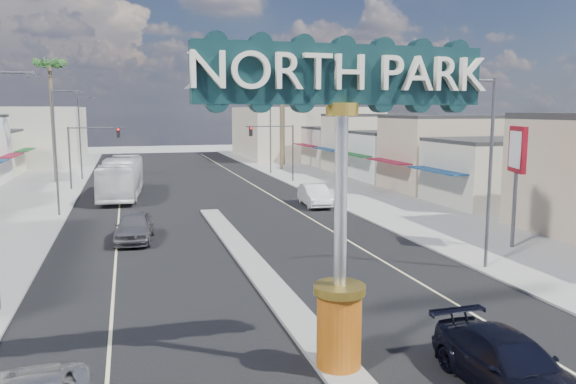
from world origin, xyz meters
TOP-DOWN VIEW (x-y plane):
  - ground at (0.00, 30.00)m, footprint 160.00×160.00m
  - road at (0.00, 30.00)m, footprint 20.00×120.00m
  - median_island at (0.00, 14.00)m, footprint 1.30×30.00m
  - sidewalk_left at (-14.00, 30.00)m, footprint 8.00×120.00m
  - sidewalk_right at (14.00, 30.00)m, footprint 8.00×120.00m
  - storefront_row_right at (24.00, 43.00)m, footprint 12.00×42.00m
  - backdrop_far_left at (-22.00, 75.00)m, footprint 20.00×20.00m
  - backdrop_far_right at (22.00, 75.00)m, footprint 20.00×20.00m
  - gateway_sign at (0.00, 1.98)m, footprint 8.20×1.50m
  - traffic_signal_left at (-9.18, 43.99)m, footprint 5.09×0.45m
  - traffic_signal_right at (9.18, 43.99)m, footprint 5.09×0.45m
  - streetlight_l_mid at (-10.43, 30.00)m, footprint 2.03×0.22m
  - streetlight_l_far at (-10.43, 52.00)m, footprint 2.03×0.22m
  - streetlight_r_near at (10.43, 10.00)m, footprint 2.03×0.22m
  - streetlight_r_mid at (10.43, 30.00)m, footprint 2.03×0.22m
  - streetlight_r_far at (10.43, 52.00)m, footprint 2.03×0.22m
  - palm_left_far at (-13.00, 50.00)m, footprint 2.60×2.60m
  - palm_right_mid at (13.00, 56.00)m, footprint 2.60×2.60m
  - palm_right_far at (15.00, 62.00)m, footprint 2.60×2.60m
  - suv_right at (3.98, -0.41)m, footprint 2.24×5.33m
  - car_parked_left at (-5.50, 20.66)m, footprint 2.56×5.25m
  - car_parked_right at (8.47, 29.29)m, footprint 2.20×5.27m
  - city_bus at (-6.31, 38.28)m, footprint 3.93×12.53m
  - bank_pylon_sign at (14.38, 12.98)m, footprint 0.89×2.04m

SIDE VIEW (x-z plane):
  - ground at x=0.00m, z-range 0.00..0.00m
  - road at x=0.00m, z-range 0.00..0.01m
  - sidewalk_left at x=-14.00m, z-range 0.00..0.12m
  - sidewalk_right at x=14.00m, z-range 0.00..0.12m
  - median_island at x=0.00m, z-range 0.00..0.16m
  - suv_right at x=3.98m, z-range 0.00..1.54m
  - car_parked_right at x=8.47m, z-range 0.00..1.69m
  - car_parked_left at x=-5.50m, z-range 0.00..1.73m
  - city_bus at x=-6.31m, z-range 0.00..3.43m
  - storefront_row_right at x=24.00m, z-range 0.00..6.00m
  - backdrop_far_left at x=-22.00m, z-range 0.00..8.00m
  - backdrop_far_right at x=22.00m, z-range 0.00..8.00m
  - traffic_signal_left at x=-9.18m, z-range 1.27..7.27m
  - traffic_signal_right at x=9.18m, z-range 1.27..7.27m
  - streetlight_l_mid at x=-10.43m, z-range 0.57..9.57m
  - streetlight_l_far at x=-10.43m, z-range 0.57..9.57m
  - streetlight_r_near at x=10.43m, z-range 0.57..9.57m
  - streetlight_r_mid at x=10.43m, z-range 0.57..9.57m
  - streetlight_r_far at x=10.43m, z-range 0.57..9.57m
  - bank_pylon_sign at x=14.38m, z-range 1.81..8.40m
  - gateway_sign at x=0.00m, z-range 1.35..10.50m
  - palm_right_mid at x=13.00m, z-range 4.55..16.65m
  - palm_left_far at x=-13.00m, z-range 4.95..18.05m
  - palm_right_far at x=15.00m, z-range 5.34..19.44m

